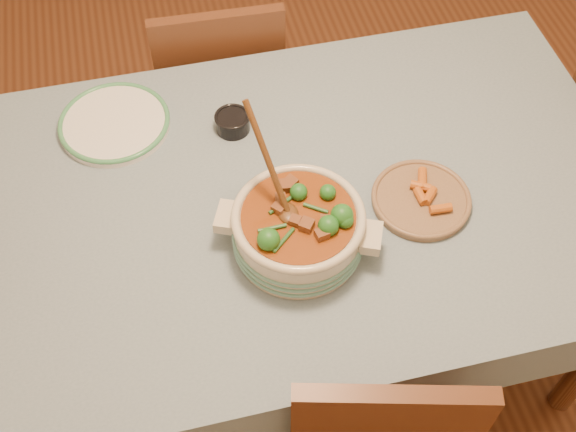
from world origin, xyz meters
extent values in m
plane|color=#4F2716|center=(0.00, 0.00, 0.00)|extent=(4.50, 4.50, 0.00)
cube|color=brown|center=(0.00, 0.00, 0.72)|extent=(1.60, 1.00, 0.05)
cube|color=gray|center=(0.00, 0.00, 0.75)|extent=(1.68, 1.08, 0.01)
cylinder|color=brown|center=(-0.73, 0.43, 0.35)|extent=(0.07, 0.07, 0.70)
cylinder|color=brown|center=(0.73, 0.43, 0.35)|extent=(0.07, 0.07, 0.70)
cylinder|color=beige|center=(-0.07, -0.15, 0.81)|extent=(0.39, 0.39, 0.12)
torus|color=beige|center=(-0.07, -0.15, 0.87)|extent=(0.31, 0.31, 0.02)
cube|color=beige|center=(0.09, -0.22, 0.83)|extent=(0.08, 0.09, 0.03)
cube|color=beige|center=(-0.22, -0.09, 0.83)|extent=(0.08, 0.09, 0.03)
cylinder|color=brown|center=(-0.07, -0.15, 0.87)|extent=(0.26, 0.26, 0.02)
cylinder|color=white|center=(-0.46, 0.34, 0.77)|extent=(0.35, 0.35, 0.02)
torus|color=#41905B|center=(-0.46, 0.34, 0.78)|extent=(0.30, 0.30, 0.01)
cylinder|color=black|center=(-0.15, 0.26, 0.78)|extent=(0.12, 0.12, 0.05)
torus|color=black|center=(-0.15, 0.26, 0.80)|extent=(0.10, 0.10, 0.01)
cylinder|color=black|center=(-0.15, 0.26, 0.79)|extent=(0.08, 0.08, 0.01)
cylinder|color=#86664A|center=(0.26, -0.10, 0.76)|extent=(0.30, 0.30, 0.02)
torus|color=#86664A|center=(0.26, -0.10, 0.77)|extent=(0.25, 0.25, 0.01)
cube|color=#59301B|center=(-0.12, 0.79, 0.43)|extent=(0.42, 0.42, 0.04)
cube|color=#59301B|center=(-0.13, 0.61, 0.65)|extent=(0.40, 0.05, 0.43)
cylinder|color=#59301B|center=(0.06, 0.96, 0.22)|extent=(0.04, 0.04, 0.43)
cylinder|color=#59301B|center=(-0.28, 0.97, 0.22)|extent=(0.04, 0.04, 0.43)
cylinder|color=#59301B|center=(0.05, 0.61, 0.22)|extent=(0.04, 0.04, 0.43)
cylinder|color=#59301B|center=(-0.30, 0.62, 0.22)|extent=(0.04, 0.04, 0.43)
cylinder|color=#59301B|center=(0.88, 0.22, 0.21)|extent=(0.04, 0.04, 0.42)
camera|label=1|loc=(-0.31, -1.09, 2.20)|focal=45.00mm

